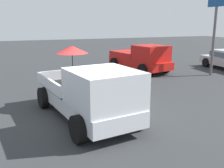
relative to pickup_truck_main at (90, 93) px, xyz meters
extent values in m
plane|color=#2D3033|center=(-0.42, -0.07, -0.97)|extent=(80.00, 80.00, 0.00)
cylinder|color=black|center=(1.17, 1.16, -0.57)|extent=(0.83, 0.39, 0.80)
cylinder|color=black|center=(1.45, -0.78, -0.57)|extent=(0.83, 0.39, 0.80)
cylinder|color=black|center=(-2.30, 0.65, -0.57)|extent=(0.83, 0.39, 0.80)
cylinder|color=black|center=(-2.01, -1.29, -0.57)|extent=(0.83, 0.39, 0.80)
cube|color=silver|center=(-0.42, -0.07, -0.40)|extent=(5.21, 2.51, 0.50)
cube|color=silver|center=(0.96, 0.14, 0.39)|extent=(2.35, 2.14, 1.08)
cube|color=#4C606B|center=(1.95, 0.28, 0.59)|extent=(0.31, 1.71, 0.64)
cube|color=black|center=(-1.56, -0.23, -0.12)|extent=(3.04, 2.23, 0.06)
cube|color=silver|center=(-1.69, 0.68, 0.11)|extent=(2.78, 0.50, 0.40)
cube|color=silver|center=(-1.43, -1.14, 0.11)|extent=(2.78, 0.50, 0.40)
cube|color=silver|center=(-2.90, -0.43, 0.11)|extent=(0.37, 1.84, 0.40)
ellipsoid|color=olive|center=(-1.53, -0.28, 0.17)|extent=(0.72, 0.42, 0.52)
sphere|color=olive|center=(-1.23, -0.23, 0.49)|extent=(0.32, 0.32, 0.28)
cone|color=olive|center=(-1.24, -0.15, 0.63)|extent=(0.10, 0.10, 0.12)
cone|color=olive|center=(-1.22, -0.31, 0.63)|extent=(0.10, 0.10, 0.12)
cylinder|color=black|center=(-1.78, -0.14, 0.54)|extent=(0.03, 0.03, 1.26)
cone|color=red|center=(-1.78, -0.14, 1.27)|extent=(1.37, 1.37, 0.28)
cylinder|color=black|center=(-6.24, 7.02, -0.59)|extent=(0.80, 0.40, 0.76)
cylinder|color=black|center=(-5.88, 5.16, -0.59)|extent=(0.80, 0.40, 0.76)
cylinder|color=black|center=(-9.38, 6.41, -0.59)|extent=(0.80, 0.40, 0.76)
cylinder|color=black|center=(-9.02, 4.54, -0.59)|extent=(0.80, 0.40, 0.76)
cube|color=red|center=(-7.63, 5.78, -0.42)|extent=(5.06, 2.69, 0.50)
cube|color=red|center=(-6.45, 6.01, 0.33)|extent=(2.21, 2.13, 1.00)
cube|color=red|center=(-8.61, 5.59, 0.03)|extent=(2.99, 2.28, 0.40)
cylinder|color=black|center=(-7.05, 11.04, -0.64)|extent=(0.67, 0.27, 0.66)
cylinder|color=#59595B|center=(-4.57, 9.25, 1.09)|extent=(0.16, 0.16, 4.13)
camera|label=1|loc=(7.96, -2.37, 2.31)|focal=41.57mm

